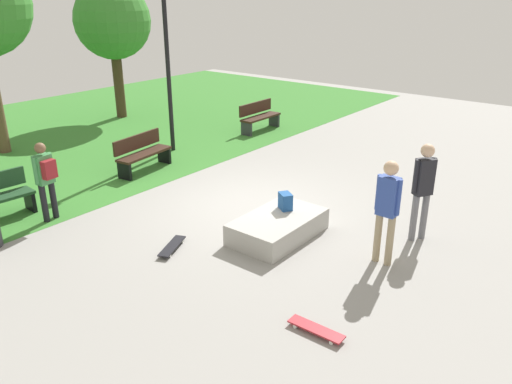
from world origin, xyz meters
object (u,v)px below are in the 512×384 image
(tree_leaning_ash, at_px, (113,22))
(lamp_post, at_px, (167,51))
(skateboard_spare, at_px, (172,246))
(skateboard_by_ledge, at_px, (316,329))
(backpack_on_ledge, at_px, (285,201))
(pedestrian_with_backpack, at_px, (45,175))
(park_bench_near_path, at_px, (142,152))
(skater_performing_trick, at_px, (423,184))
(skater_watching, at_px, (387,204))
(park_bench_far_left, at_px, (259,116))
(concrete_ledge, at_px, (278,227))

(tree_leaning_ash, bearing_deg, lamp_post, -110.29)
(skateboard_spare, bearing_deg, skateboard_by_ledge, -97.34)
(lamp_post, bearing_deg, skateboard_spare, -133.15)
(backpack_on_ledge, bearing_deg, pedestrian_with_backpack, 66.87)
(tree_leaning_ash, xyz_separation_m, lamp_post, (-1.65, -4.45, -0.50))
(skateboard_by_ledge, relative_size, park_bench_near_path, 0.49)
(skater_performing_trick, height_order, skater_watching, skater_performing_trick)
(skateboard_by_ledge, bearing_deg, skateboard_spare, 82.66)
(backpack_on_ledge, xyz_separation_m, lamp_post, (2.18, 5.47, 2.20))
(skater_performing_trick, distance_m, park_bench_near_path, 6.98)
(skater_performing_trick, height_order, park_bench_far_left, skater_performing_trick)
(skater_performing_trick, distance_m, skater_watching, 1.22)
(pedestrian_with_backpack, bearing_deg, skater_watching, -66.93)
(backpack_on_ledge, bearing_deg, park_bench_near_path, 27.18)
(skateboard_spare, distance_m, park_bench_near_path, 4.45)
(tree_leaning_ash, bearing_deg, skateboard_spare, -123.10)
(concrete_ledge, xyz_separation_m, skateboard_spare, (-1.57, 1.17, -0.14))
(pedestrian_with_backpack, bearing_deg, park_bench_far_left, 7.10)
(concrete_ledge, distance_m, pedestrian_with_backpack, 4.61)
(concrete_ledge, distance_m, skateboard_by_ledge, 2.89)
(park_bench_near_path, bearing_deg, skateboard_spare, -123.58)
(lamp_post, relative_size, pedestrian_with_backpack, 2.88)
(pedestrian_with_backpack, bearing_deg, backpack_on_ledge, -56.46)
(park_bench_near_path, bearing_deg, pedestrian_with_backpack, -163.94)
(park_bench_far_left, bearing_deg, skateboard_spare, -152.68)
(park_bench_near_path, distance_m, tree_leaning_ash, 6.73)
(skater_performing_trick, height_order, pedestrian_with_backpack, skater_performing_trick)
(backpack_on_ledge, height_order, lamp_post, lamp_post)
(skater_watching, relative_size, skateboard_spare, 2.22)
(skater_performing_trick, bearing_deg, skateboard_spare, 133.75)
(backpack_on_ledge, relative_size, skater_watching, 0.18)
(tree_leaning_ash, height_order, lamp_post, lamp_post)
(backpack_on_ledge, bearing_deg, lamp_post, 11.56)
(backpack_on_ledge, relative_size, skateboard_spare, 0.39)
(backpack_on_ledge, distance_m, tree_leaning_ash, 10.97)
(park_bench_near_path, xyz_separation_m, pedestrian_with_backpack, (-3.08, -0.89, 0.47))
(skater_performing_trick, distance_m, pedestrian_with_backpack, 7.10)
(park_bench_far_left, height_order, pedestrian_with_backpack, pedestrian_with_backpack)
(skater_performing_trick, relative_size, skater_watching, 1.01)
(backpack_on_ledge, relative_size, skateboard_by_ledge, 0.40)
(concrete_ledge, bearing_deg, park_bench_near_path, 79.78)
(lamp_post, distance_m, pedestrian_with_backpack, 5.33)
(backpack_on_ledge, height_order, skateboard_spare, backpack_on_ledge)
(skateboard_spare, height_order, park_bench_far_left, park_bench_far_left)
(pedestrian_with_backpack, bearing_deg, tree_leaning_ash, 43.36)
(skateboard_spare, height_order, park_bench_near_path, park_bench_near_path)
(skater_watching, bearing_deg, tree_leaning_ash, 72.02)
(skateboard_spare, bearing_deg, park_bench_far_left, 27.32)
(pedestrian_with_backpack, bearing_deg, skateboard_by_ledge, -87.98)
(skateboard_by_ledge, bearing_deg, skater_performing_trick, 0.38)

